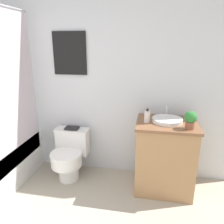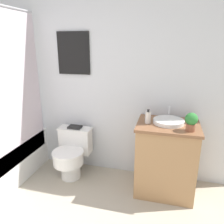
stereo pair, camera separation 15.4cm
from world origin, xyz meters
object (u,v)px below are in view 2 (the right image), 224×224
at_px(toilet, 72,153).
at_px(book_on_tank, 75,127).
at_px(sink, 169,121).
at_px(soap_bottle, 148,117).
at_px(potted_plant, 191,121).

distance_m(toilet, book_on_tank, 0.32).
relative_size(toilet, sink, 1.65).
relative_size(sink, soap_bottle, 2.39).
xyz_separation_m(sink, potted_plant, (0.21, -0.17, 0.08)).
height_order(toilet, book_on_tank, book_on_tank).
bearing_deg(sink, potted_plant, -39.37).
bearing_deg(soap_bottle, toilet, 177.22).
distance_m(toilet, potted_plant, 1.48).
height_order(toilet, sink, sink).
distance_m(potted_plant, book_on_tank, 1.41).
distance_m(soap_bottle, potted_plant, 0.44).
xyz_separation_m(sink, soap_bottle, (-0.21, -0.05, 0.04)).
relative_size(sink, potted_plant, 1.98).
bearing_deg(potted_plant, sink, 140.63).
bearing_deg(potted_plant, soap_bottle, 164.60).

